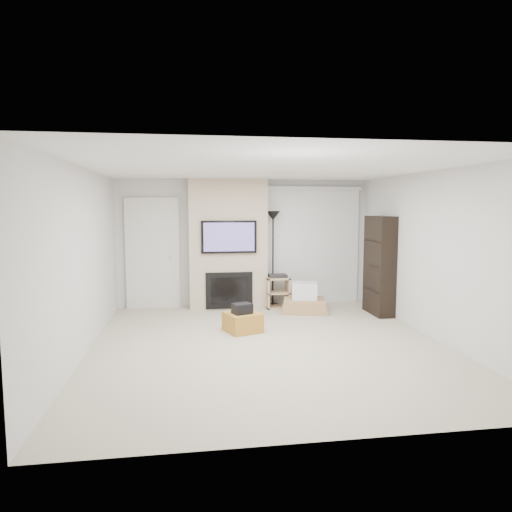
{
  "coord_description": "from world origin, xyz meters",
  "views": [
    {
      "loc": [
        -1.11,
        -6.27,
        1.97
      ],
      "look_at": [
        0.0,
        1.2,
        1.15
      ],
      "focal_mm": 32.0,
      "sensor_mm": 36.0,
      "label": 1
    }
  ],
  "objects": [
    {
      "name": "ceiling",
      "position": [
        0.0,
        0.0,
        2.5
      ],
      "size": [
        5.0,
        5.5,
        0.0
      ],
      "primitive_type": "cube",
      "color": "white",
      "rests_on": "wall_back"
    },
    {
      "name": "ottoman",
      "position": [
        -0.28,
        0.74,
        0.15
      ],
      "size": [
        0.64,
        0.64,
        0.3
      ],
      "primitive_type": "cube",
      "rotation": [
        0.0,
        0.0,
        0.35
      ],
      "color": "#B47C2C",
      "rests_on": "floor"
    },
    {
      "name": "black_bag",
      "position": [
        -0.3,
        0.69,
        0.38
      ],
      "size": [
        0.34,
        0.3,
        0.16
      ],
      "primitive_type": "cube",
      "rotation": [
        0.0,
        0.0,
        0.35
      ],
      "color": "black",
      "rests_on": "ottoman"
    },
    {
      "name": "floor_lamp",
      "position": [
        0.53,
        2.5,
        1.48
      ],
      "size": [
        0.28,
        0.28,
        1.89
      ],
      "color": "black",
      "rests_on": "floor"
    },
    {
      "name": "wall_back",
      "position": [
        0.0,
        2.75,
        1.25
      ],
      "size": [
        5.0,
        0.0,
        2.5
      ],
      "primitive_type": "cube",
      "rotation": [
        1.57,
        0.0,
        0.0
      ],
      "color": "silver",
      "rests_on": "ground"
    },
    {
      "name": "bookshelf",
      "position": [
        2.34,
        1.58,
        0.9
      ],
      "size": [
        0.3,
        0.8,
        1.8
      ],
      "color": "black",
      "rests_on": "floor"
    },
    {
      "name": "entry_door",
      "position": [
        -1.8,
        2.71,
        1.05
      ],
      "size": [
        1.02,
        0.11,
        2.14
      ],
      "color": "silver",
      "rests_on": "floor"
    },
    {
      "name": "floor",
      "position": [
        0.0,
        0.0,
        0.0
      ],
      "size": [
        5.0,
        5.5,
        0.0
      ],
      "primitive_type": "cube",
      "color": "#BDB098",
      "rests_on": "ground"
    },
    {
      "name": "av_stand",
      "position": [
        0.6,
        2.35,
        0.35
      ],
      "size": [
        0.45,
        0.38,
        0.66
      ],
      "color": "tan",
      "rests_on": "floor"
    },
    {
      "name": "vertical_blinds",
      "position": [
        1.4,
        2.7,
        1.27
      ],
      "size": [
        1.98,
        0.1,
        2.37
      ],
      "color": "silver",
      "rests_on": "floor"
    },
    {
      "name": "wall_left",
      "position": [
        -2.5,
        0.0,
        1.25
      ],
      "size": [
        0.0,
        5.5,
        2.5
      ],
      "primitive_type": "cube",
      "rotation": [
        1.57,
        0.0,
        1.57
      ],
      "color": "silver",
      "rests_on": "ground"
    },
    {
      "name": "wall_right",
      "position": [
        2.5,
        0.0,
        1.25
      ],
      "size": [
        0.0,
        5.5,
        2.5
      ],
      "primitive_type": "cube",
      "rotation": [
        1.57,
        0.0,
        1.57
      ],
      "color": "silver",
      "rests_on": "ground"
    },
    {
      "name": "wall_front",
      "position": [
        0.0,
        -2.75,
        1.25
      ],
      "size": [
        5.0,
        0.0,
        2.5
      ],
      "primitive_type": "cube",
      "rotation": [
        1.57,
        0.0,
        0.0
      ],
      "color": "silver",
      "rests_on": "ground"
    },
    {
      "name": "hvac_vent",
      "position": [
        0.4,
        0.8,
        2.5
      ],
      "size": [
        0.35,
        0.18,
        0.01
      ],
      "primitive_type": "cube",
      "color": "silver",
      "rests_on": "ceiling"
    },
    {
      "name": "fireplace_wall",
      "position": [
        -0.35,
        2.54,
        1.24
      ],
      "size": [
        1.5,
        0.47,
        2.5
      ],
      "color": "#C5B092",
      "rests_on": "floor"
    },
    {
      "name": "box_stack",
      "position": [
        1.02,
        1.91,
        0.21
      ],
      "size": [
        0.96,
        0.8,
        0.56
      ],
      "color": "tan",
      "rests_on": "floor"
    }
  ]
}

